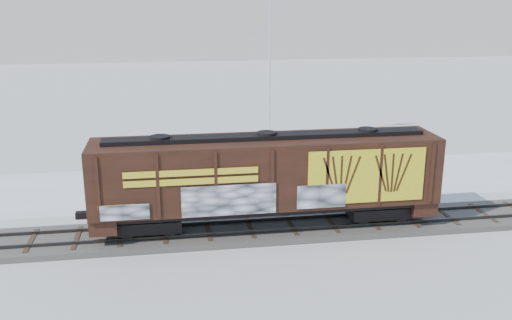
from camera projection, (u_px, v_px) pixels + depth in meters
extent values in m
plane|color=white|center=(291.00, 230.00, 27.58)|extent=(500.00, 500.00, 0.00)
cube|color=#59544C|center=(291.00, 227.00, 27.54)|extent=(50.00, 3.40, 0.28)
cube|color=#33302D|center=(294.00, 229.00, 26.79)|extent=(50.00, 0.10, 0.15)
cube|color=#33302D|center=(288.00, 218.00, 28.16)|extent=(50.00, 0.10, 0.15)
cube|color=white|center=(265.00, 182.00, 34.69)|extent=(40.00, 8.00, 0.03)
cube|color=white|center=(192.00, 21.00, 116.09)|extent=(360.00, 40.00, 12.00)
cube|color=black|center=(148.00, 222.00, 26.32)|extent=(3.00, 2.00, 0.90)
cube|color=black|center=(377.00, 208.00, 27.97)|extent=(3.00, 2.00, 0.90)
cylinder|color=black|center=(126.00, 229.00, 25.44)|extent=(0.90, 0.12, 0.90)
cube|color=black|center=(266.00, 204.00, 27.00)|extent=(16.08, 2.40, 0.25)
cube|color=#35180E|center=(266.00, 171.00, 26.54)|extent=(16.08, 3.00, 3.09)
cube|color=black|center=(267.00, 136.00, 26.09)|extent=(14.80, 0.90, 0.20)
cube|color=yellow|center=(367.00, 176.00, 25.73)|extent=(5.47, 0.03, 2.50)
cube|color=gold|center=(192.00, 177.00, 24.45)|extent=(5.79, 0.02, 0.70)
cube|color=white|center=(229.00, 200.00, 25.00)|extent=(4.18, 0.03, 1.40)
cylinder|color=silver|center=(269.00, 145.00, 42.92)|extent=(0.90, 0.90, 0.20)
cylinder|color=silver|center=(270.00, 64.00, 41.24)|extent=(0.14, 0.14, 12.35)
imported|color=#B5B8BD|center=(202.00, 169.00, 34.32)|extent=(5.27, 3.72, 1.66)
imported|color=white|center=(261.00, 173.00, 34.05)|extent=(4.59, 2.45, 1.44)
imported|color=black|center=(347.00, 171.00, 34.06)|extent=(5.86, 4.25, 1.58)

